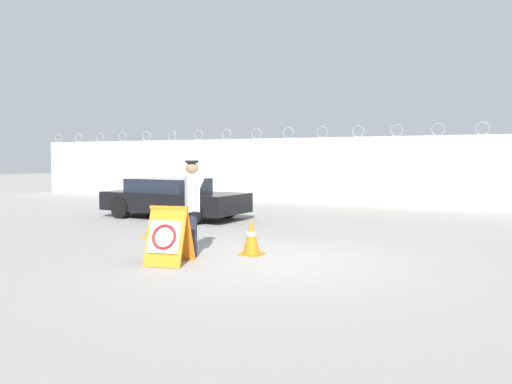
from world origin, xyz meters
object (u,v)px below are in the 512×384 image
security_guard (192,202)px  traffic_cone_mid (153,224)px  traffic_cone_near (251,237)px  parked_car_front_coupe (173,198)px  barricade_sign (168,235)px

security_guard → traffic_cone_mid: security_guard is taller
traffic_cone_near → parked_car_front_coupe: parked_car_front_coupe is taller
barricade_sign → traffic_cone_near: 1.66m
traffic_cone_near → traffic_cone_mid: size_ratio=1.07×
barricade_sign → security_guard: bearing=79.7°
barricade_sign → parked_car_front_coupe: parked_car_front_coupe is taller
security_guard → traffic_cone_near: security_guard is taller
barricade_sign → traffic_cone_mid: size_ratio=1.56×
security_guard → traffic_cone_near: (0.95, 0.57, -0.66)m
security_guard → parked_car_front_coupe: size_ratio=0.39×
traffic_cone_mid → traffic_cone_near: bearing=-13.9°
barricade_sign → traffic_cone_mid: (-1.97, 2.09, -0.18)m
parked_car_front_coupe → traffic_cone_mid: bearing=-57.9°
barricade_sign → traffic_cone_mid: 2.88m
security_guard → parked_car_front_coupe: 6.04m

